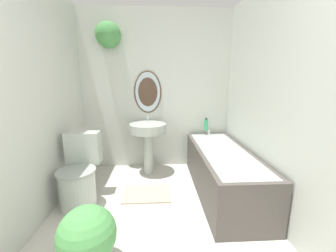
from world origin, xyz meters
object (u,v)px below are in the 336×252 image
pedestal_sink (148,135)px  potted_plant (87,238)px  toilet (79,176)px  bathtub (222,170)px  shampoo_bottle (206,125)px

pedestal_sink → potted_plant: pedestal_sink is taller
toilet → pedestal_sink: size_ratio=0.91×
bathtub → pedestal_sink: bearing=148.1°
toilet → pedestal_sink: pedestal_sink is taller
potted_plant → bathtub: bearing=38.6°
shampoo_bottle → pedestal_sink: bearing=-169.5°
toilet → shampoo_bottle: 1.89m
pedestal_sink → toilet: bearing=-134.7°
pedestal_sink → shampoo_bottle: 0.91m
toilet → bathtub: toilet is taller
toilet → bathtub: size_ratio=0.47×
toilet → shampoo_bottle: size_ratio=4.14×
pedestal_sink → bathtub: (0.93, -0.58, -0.32)m
toilet → pedestal_sink: (0.73, 0.74, 0.27)m
toilet → bathtub: bearing=5.4°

